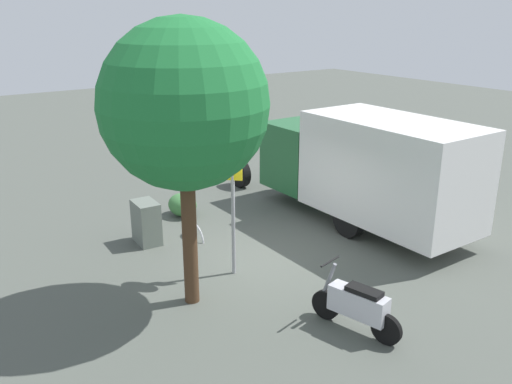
# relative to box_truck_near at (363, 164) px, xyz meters

# --- Properties ---
(ground_plane) EXTENTS (60.00, 60.00, 0.00)m
(ground_plane) POSITION_rel_box_truck_near_xyz_m (-0.40, 3.58, -1.63)
(ground_plane) COLOR #4D524A
(box_truck_near) EXTENTS (8.04, 2.21, 2.95)m
(box_truck_near) POSITION_rel_box_truck_near_xyz_m (0.00, 0.00, 0.00)
(box_truck_near) COLOR black
(box_truck_near) RESTS_ON ground
(motorcycle) EXTENTS (1.78, 0.71, 1.20)m
(motorcycle) POSITION_rel_box_truck_near_xyz_m (-3.73, 3.85, -1.11)
(motorcycle) COLOR black
(motorcycle) RESTS_ON ground
(stop_sign) EXTENTS (0.71, 0.33, 3.38)m
(stop_sign) POSITION_rel_box_truck_near_xyz_m (-0.58, 4.43, 0.63)
(stop_sign) COLOR #9E9EA3
(stop_sign) RESTS_ON ground
(street_tree) EXTENTS (3.05, 3.05, 5.41)m
(street_tree) POSITION_rel_box_truck_near_xyz_m (-1.10, 5.74, 2.24)
(street_tree) COLOR #47301E
(street_tree) RESTS_ON ground
(utility_cabinet) EXTENTS (0.81, 0.56, 1.06)m
(utility_cabinet) POSITION_rel_box_truck_near_xyz_m (2.02, 5.28, -1.10)
(utility_cabinet) COLOR slate
(utility_cabinet) RESTS_ON ground
(bike_rack_hoop) EXTENTS (0.85, 0.10, 0.85)m
(bike_rack_hoop) POSITION_rel_box_truck_near_xyz_m (1.60, 4.20, -1.63)
(bike_rack_hoop) COLOR #B7B7BC
(bike_rack_hoop) RESTS_ON ground
(shrub_near_sign) EXTENTS (0.92, 0.75, 0.62)m
(shrub_near_sign) POSITION_rel_box_truck_near_xyz_m (3.19, 3.69, -1.31)
(shrub_near_sign) COLOR #3E773D
(shrub_near_sign) RESTS_ON ground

